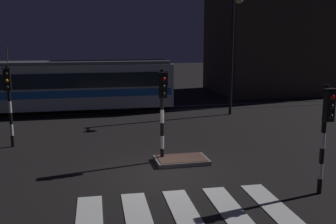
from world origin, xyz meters
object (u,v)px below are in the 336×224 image
at_px(traffic_light_corner_far_left, 9,94).
at_px(street_lamp_trackside_right, 234,41).
at_px(traffic_light_median_centre, 163,102).
at_px(traffic_light_corner_near_right, 326,124).
at_px(tram, 49,86).

xyz_separation_m(traffic_light_corner_far_left, street_lamp_trackside_right, (11.98, 4.80, 2.14)).
height_order(traffic_light_median_centre, traffic_light_corner_near_right, traffic_light_median_centre).
bearing_deg(traffic_light_corner_far_left, traffic_light_median_centre, -29.64).
relative_size(traffic_light_corner_far_left, tram, 0.23).
distance_m(traffic_light_corner_near_right, traffic_light_corner_far_left, 12.53).
height_order(street_lamp_trackside_right, tram, street_lamp_trackside_right).
relative_size(traffic_light_corner_near_right, tram, 0.21).
xyz_separation_m(traffic_light_median_centre, traffic_light_corner_far_left, (-5.96, 3.39, -0.00)).
distance_m(traffic_light_median_centre, traffic_light_corner_near_right, 5.79).
relative_size(street_lamp_trackside_right, tram, 0.45).
bearing_deg(traffic_light_corner_near_right, traffic_light_corner_far_left, 142.96).
relative_size(traffic_light_median_centre, traffic_light_corner_near_right, 1.06).
relative_size(traffic_light_corner_near_right, street_lamp_trackside_right, 0.47).
bearing_deg(street_lamp_trackside_right, traffic_light_corner_near_right, -99.11).
bearing_deg(tram, street_lamp_trackside_right, -15.11).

